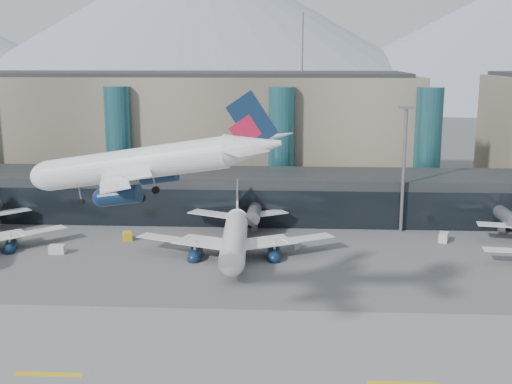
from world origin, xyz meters
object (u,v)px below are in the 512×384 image
(hero_jet, at_px, (160,154))
(veh_b, at_px, (128,236))
(lightmast_mid, at_px, (404,162))
(veh_g, at_px, (293,244))
(jet_parked_mid, at_px, (235,227))
(veh_a, at_px, (57,249))
(veh_d, at_px, (444,237))

(hero_jet, distance_m, veh_b, 55.59)
(lightmast_mid, distance_m, veh_g, 29.02)
(lightmast_mid, distance_m, jet_parked_mid, 37.49)
(veh_b, height_order, veh_g, veh_b)
(jet_parked_mid, xyz_separation_m, veh_a, (-32.38, -3.14, -3.85))
(hero_jet, bearing_deg, lightmast_mid, 65.52)
(hero_jet, xyz_separation_m, veh_d, (44.76, 49.62, -23.62))
(veh_b, height_order, veh_d, veh_d)
(lightmast_mid, xyz_separation_m, veh_b, (-54.49, -9.25, -13.65))
(veh_b, bearing_deg, hero_jet, -179.59)
(veh_d, bearing_deg, lightmast_mid, 64.60)
(veh_b, relative_size, veh_g, 1.07)
(hero_jet, height_order, jet_parked_mid, hero_jet)
(veh_a, bearing_deg, veh_b, 40.29)
(veh_a, distance_m, veh_b, 14.15)
(veh_b, distance_m, veh_d, 61.60)
(veh_a, height_order, veh_g, veh_a)
(lightmast_mid, height_order, veh_b, lightmast_mid)
(lightmast_mid, xyz_separation_m, hero_jet, (-37.69, -56.64, 10.06))
(veh_a, height_order, veh_b, veh_a)
(veh_b, xyz_separation_m, veh_g, (32.36, -3.60, -0.04))
(veh_g, bearing_deg, hero_jet, -60.51)
(hero_jet, relative_size, veh_b, 12.14)
(hero_jet, bearing_deg, veh_d, 57.12)
(jet_parked_mid, xyz_separation_m, veh_g, (10.60, 2.60, -3.92))
(jet_parked_mid, xyz_separation_m, veh_b, (-21.76, 6.20, -3.88))
(lightmast_mid, distance_m, veh_b, 56.93)
(lightmast_mid, bearing_deg, veh_b, -170.36)
(hero_jet, bearing_deg, veh_b, 118.69)
(veh_a, xyz_separation_m, veh_g, (42.98, 5.75, -0.07))
(hero_jet, distance_m, veh_a, 52.53)
(veh_a, distance_m, veh_g, 43.36)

